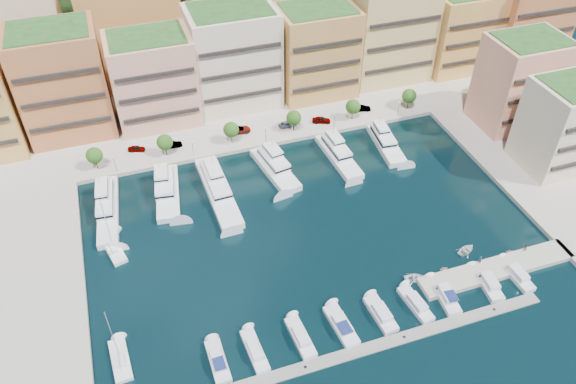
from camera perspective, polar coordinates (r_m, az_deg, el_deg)
The scene contains 57 objects.
ground at distance 116.54m, azimuth 2.26°, elevation -3.78°, with size 400.00×400.00×0.00m, color black.
north_quay at distance 164.15m, azimuth -5.44°, elevation 10.84°, with size 220.00×64.00×2.00m, color #9E998E.
hillside at distance 206.33m, azimuth -8.95°, elevation 17.11°, with size 240.00×40.00×58.00m, color #1D3616.
south_pontoon at distance 98.48m, azimuth 6.89°, elevation -15.90°, with size 72.00×2.20×0.35m, color gray.
finger_pier at distance 115.91m, azimuth 20.39°, elevation -7.47°, with size 32.00×5.00×2.00m, color #9E998E.
apartment_1 at distance 146.11m, azimuth -21.96°, elevation 10.32°, with size 20.00×16.50×26.80m.
apartment_2 at distance 144.91m, azimuth -13.51°, elevation 11.08°, with size 20.00×15.50×22.80m.
apartment_3 at distance 148.56m, azimuth -5.55°, elevation 13.48°, with size 22.00×16.50×25.80m.
apartment_4 at distance 153.13m, azimuth 2.90°, elevation 14.09°, with size 20.00×15.50×23.80m.
apartment_5 at distance 162.71m, azimuth 10.19°, elevation 15.79°, with size 22.00×16.50×26.80m.
apartment_6 at distance 172.99m, azimuth 17.16°, elevation 15.47°, with size 20.00×15.50×22.80m.
apartment_7 at distance 182.97m, azimuth 22.99°, elevation 15.82°, with size 22.00×16.50×24.80m.
apartment_east_a at distance 151.15m, azimuth 22.50°, elevation 10.32°, with size 18.00×14.50×22.80m.
apartment_east_b at distance 140.81m, azimuth 26.60°, elevation 6.17°, with size 18.00×14.50×20.80m.
backblock_0 at distance 166.38m, azimuth -26.12°, elevation 13.49°, with size 26.00×18.00×30.00m, color #F7DEBF.
backblock_1 at distance 164.72m, azimuth -15.68°, elevation 15.90°, with size 26.00×18.00×30.00m, color tan.
backblock_2 at distance 168.47m, azimuth -5.15°, elevation 17.78°, with size 26.00×18.00×30.00m, color #D3B86F.
tree_0 at distance 135.00m, azimuth -19.08°, elevation 3.53°, with size 3.80×3.80×5.65m.
tree_1 at distance 134.86m, azimuth -12.42°, elevation 4.96°, with size 3.80×3.80×5.65m.
tree_2 at distance 136.61m, azimuth -5.81°, elevation 6.32°, with size 3.80×3.80×5.65m.
tree_3 at distance 140.17m, azimuth 0.59°, elevation 7.54°, with size 3.80×3.80×5.65m.
tree_4 at distance 145.42m, azimuth 6.62°, elevation 8.61°, with size 3.80×3.80×5.65m.
tree_5 at distance 152.17m, azimuth 12.21°, elevation 9.51°, with size 3.80×3.80×5.65m.
lamppost_0 at distance 133.45m, azimuth -17.25°, elevation 3.02°, with size 0.30×0.30×4.20m.
lamppost_1 at distance 133.96m, azimuth -9.69°, elevation 4.63°, with size 0.30×0.30×4.20m.
lamppost_2 at distance 136.86m, azimuth -2.28°, elevation 6.12°, with size 0.30×0.30×4.20m.
lamppost_3 at distance 142.00m, azimuth 4.74°, elevation 7.44°, with size 0.30×0.30×4.20m.
lamppost_4 at distance 149.15m, azimuth 11.21°, elevation 8.55°, with size 0.30×0.30×4.20m.
yacht_0 at distance 125.73m, azimuth -17.88°, elevation -1.41°, with size 6.15×21.82×7.30m.
yacht_1 at distance 126.77m, azimuth -12.19°, elevation 0.21°, with size 7.40×18.67×7.30m.
yacht_2 at distance 125.35m, azimuth -7.22°, elevation 0.46°, with size 5.62×24.68×7.30m.
yacht_3 at distance 130.31m, azimuth -1.43°, elevation 2.66°, with size 7.59×18.00×7.30m.
yacht_4 at distance 134.66m, azimuth 5.06°, elevation 3.87°, with size 5.48×18.22×7.30m.
yacht_5 at distance 140.00m, azimuth 9.84°, elevation 5.07°, with size 5.99×16.83×7.30m.
cruiser_1 at distance 96.93m, azimuth -7.12°, elevation -16.72°, with size 2.81×8.37×2.66m.
cruiser_2 at distance 97.52m, azimuth -3.38°, elevation -15.81°, with size 3.01×8.90×2.55m.
cruiser_3 at distance 98.83m, azimuth 1.29°, elevation -14.57°, with size 3.11×8.79×2.55m.
cruiser_4 at distance 100.59m, azimuth 5.45°, elevation -13.38°, with size 3.56×9.21×2.66m.
cruiser_5 at distance 102.95m, azimuth 9.42°, elevation -12.16°, with size 3.29×8.34×2.55m.
cruiser_6 at distance 105.51m, azimuth 12.85°, elevation -11.05°, with size 3.42×8.71×2.55m.
cruiser_7 at distance 108.01m, azimuth 15.67°, elevation -10.11°, with size 3.47×8.86×2.66m.
cruiser_8 at distance 112.37m, azimuth 19.64°, elevation -8.73°, with size 3.71×8.76×2.55m.
cruiser_9 at distance 115.69m, azimuth 22.19°, elevation -7.81°, with size 2.77×8.47×2.55m.
sailboat_0 at distance 100.51m, azimuth -16.64°, elevation -16.10°, with size 3.32×8.51×13.20m.
sailboat_2 at distance 117.41m, azimuth -17.34°, elevation -5.53°, with size 4.95×9.78×13.20m.
tender_1 at distance 112.44m, azimuth 15.53°, elevation -7.54°, with size 1.46×1.69×0.89m, color beige.
tender_0 at distance 109.64m, azimuth 12.80°, elevation -8.50°, with size 2.97×4.17×0.86m, color silver.
tender_2 at distance 117.19m, azimuth 17.66°, elevation -5.65°, with size 2.97×4.15×0.86m, color silver.
tender_3 at distance 119.78m, azimuth 21.62°, elevation -5.65°, with size 1.43×1.66×0.87m, color #C3B395.
car_0 at distance 139.67m, azimuth -15.14°, elevation 4.28°, with size 1.61×4.01×1.37m, color gray.
car_1 at distance 138.88m, azimuth -11.62°, elevation 4.73°, with size 1.55×4.44×1.46m, color gray.
car_2 at distance 141.65m, azimuth -4.98°, elevation 6.33°, with size 2.61×5.67×1.58m, color gray.
car_3 at distance 143.36m, azimuth -0.02°, elevation 6.93°, with size 1.98×4.86×1.41m, color gray.
car_4 at distance 144.97m, azimuth 3.41°, elevation 7.33°, with size 1.91×4.74×1.62m, color gray.
car_5 at distance 150.70m, azimuth 7.57°, elevation 8.42°, with size 1.52×4.36×1.44m, color gray.
person_0 at distance 114.05m, azimuth 18.92°, elevation -6.52°, with size 0.69×0.45×1.88m, color #27304F.
person_1 at distance 119.65m, azimuth 22.95°, elevation -5.20°, with size 0.85×0.66×1.74m, color #47382A.
Camera 1 is at (-30.82, -76.77, 82.08)m, focal length 35.00 mm.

